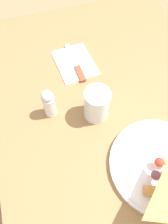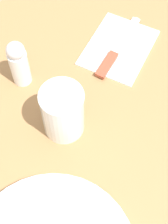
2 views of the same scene
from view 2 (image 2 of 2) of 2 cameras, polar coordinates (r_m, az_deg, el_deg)
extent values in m
cube|color=olive|center=(0.59, -1.60, -10.96)|extent=(1.17, 0.72, 0.03)
cube|color=brown|center=(1.22, 0.10, 11.75)|extent=(0.06, 0.06, 0.69)
cylinder|color=white|center=(0.57, -3.54, 0.00)|extent=(0.07, 0.07, 0.10)
cylinder|color=white|center=(0.58, -3.46, -0.75)|extent=(0.06, 0.06, 0.07)
torus|color=white|center=(0.53, -3.83, 2.67)|extent=(0.07, 0.07, 0.00)
cube|color=white|center=(0.72, 5.80, 10.60)|extent=(0.17, 0.14, 0.00)
cube|color=#99422D|center=(0.68, 3.84, 7.89)|extent=(0.07, 0.02, 0.01)
cube|color=silver|center=(0.74, 6.98, 12.51)|extent=(0.11, 0.02, 0.00)
ellipsoid|color=silver|center=(0.77, 8.56, 14.80)|extent=(0.02, 0.02, 0.00)
cylinder|color=white|center=(0.65, -10.62, 7.29)|extent=(0.04, 0.04, 0.08)
sphere|color=silver|center=(0.61, -11.34, 9.96)|extent=(0.03, 0.03, 0.03)
camera|label=1|loc=(0.31, -83.09, 17.10)|focal=35.00mm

